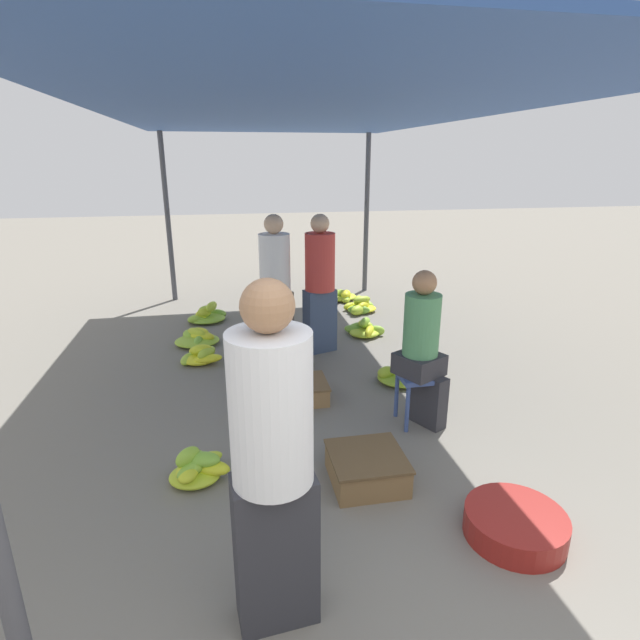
% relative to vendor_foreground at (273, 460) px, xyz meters
% --- Properties ---
extents(canopy_post_back_left, '(0.08, 0.08, 2.60)m').
position_rel_vendor_foreground_xyz_m(canopy_post_back_left, '(-1.01, 6.25, 0.39)').
color(canopy_post_back_left, '#4C4C51').
rests_on(canopy_post_back_left, ground).
extents(canopy_post_back_right, '(0.08, 0.08, 2.60)m').
position_rel_vendor_foreground_xyz_m(canopy_post_back_right, '(2.21, 6.25, 0.39)').
color(canopy_post_back_right, '#4C4C51').
rests_on(canopy_post_back_right, ground).
extents(canopy_tarp, '(3.62, 6.99, 0.04)m').
position_rel_vendor_foreground_xyz_m(canopy_tarp, '(0.60, 2.96, 1.71)').
color(canopy_tarp, '#33569E').
rests_on(canopy_tarp, canopy_post_front_left).
extents(vendor_foreground, '(0.41, 0.41, 1.76)m').
position_rel_vendor_foreground_xyz_m(vendor_foreground, '(0.00, 0.00, 0.00)').
color(vendor_foreground, '#2D2D33').
rests_on(vendor_foreground, ground).
extents(stool, '(0.34, 0.34, 0.46)m').
position_rel_vendor_foreground_xyz_m(stool, '(1.40, 1.72, -0.54)').
color(stool, '#384C84').
rests_on(stool, ground).
extents(vendor_seated, '(0.46, 0.46, 1.36)m').
position_rel_vendor_foreground_xyz_m(vendor_seated, '(1.42, 1.71, -0.20)').
color(vendor_seated, '#2D2D33').
rests_on(vendor_seated, ground).
extents(basin_black, '(0.61, 0.61, 0.16)m').
position_rel_vendor_foreground_xyz_m(basin_black, '(1.49, 0.29, -0.83)').
color(basin_black, maroon).
rests_on(basin_black, ground).
extents(banana_pile_left_0, '(0.46, 0.43, 0.27)m').
position_rel_vendor_foreground_xyz_m(banana_pile_left_0, '(-0.45, 1.22, -0.81)').
color(banana_pile_left_0, '#85BA34').
rests_on(banana_pile_left_0, ground).
extents(banana_pile_left_1, '(0.50, 0.42, 0.21)m').
position_rel_vendor_foreground_xyz_m(banana_pile_left_1, '(-0.52, 3.46, -0.83)').
color(banana_pile_left_1, '#9DC330').
rests_on(banana_pile_left_1, ground).
extents(banana_pile_left_2, '(0.55, 0.61, 0.20)m').
position_rel_vendor_foreground_xyz_m(banana_pile_left_2, '(-0.56, 4.08, -0.84)').
color(banana_pile_left_2, '#79B536').
rests_on(banana_pile_left_2, ground).
extents(banana_pile_left_3, '(0.58, 0.50, 0.28)m').
position_rel_vendor_foreground_xyz_m(banana_pile_left_3, '(-0.47, 4.96, -0.82)').
color(banana_pile_left_3, yellow).
rests_on(banana_pile_left_3, ground).
extents(banana_pile_right_0, '(0.53, 0.62, 0.25)m').
position_rel_vendor_foreground_xyz_m(banana_pile_right_0, '(1.80, 5.00, -0.83)').
color(banana_pile_right_0, '#A5C62F').
rests_on(banana_pile_right_0, ground).
extents(banana_pile_right_1, '(0.54, 0.48, 0.24)m').
position_rel_vendor_foreground_xyz_m(banana_pile_right_1, '(1.59, 3.98, -0.83)').
color(banana_pile_right_1, '#8ABC33').
rests_on(banana_pile_right_1, ground).
extents(banana_pile_right_2, '(0.58, 0.58, 0.19)m').
position_rel_vendor_foreground_xyz_m(banana_pile_right_2, '(1.64, 5.71, -0.85)').
color(banana_pile_right_2, '#ADCA2D').
rests_on(banana_pile_right_2, ground).
extents(banana_pile_right_3, '(0.68, 0.49, 0.31)m').
position_rel_vendor_foreground_xyz_m(banana_pile_right_3, '(1.63, 2.51, -0.83)').
color(banana_pile_right_3, '#8BBC33').
rests_on(banana_pile_right_3, ground).
extents(crate_near, '(0.53, 0.53, 0.22)m').
position_rel_vendor_foreground_xyz_m(crate_near, '(0.75, 0.98, -0.80)').
color(crate_near, brown).
rests_on(crate_near, ground).
extents(crate_mid, '(0.46, 0.46, 0.22)m').
position_rel_vendor_foreground_xyz_m(crate_mid, '(0.38, 3.00, -0.80)').
color(crate_mid, '#9E7A4C').
rests_on(crate_mid, ground).
extents(crate_far, '(0.46, 0.46, 0.19)m').
position_rel_vendor_foreground_xyz_m(crate_far, '(0.50, 2.34, -0.82)').
color(crate_far, olive).
rests_on(crate_far, ground).
extents(shopper_walking_mid, '(0.45, 0.45, 1.64)m').
position_rel_vendor_foreground_xyz_m(shopper_walking_mid, '(0.38, 3.54, -0.06)').
color(shopper_walking_mid, '#4C4238').
rests_on(shopper_walking_mid, ground).
extents(shopper_walking_far, '(0.44, 0.44, 1.63)m').
position_rel_vendor_foreground_xyz_m(shopper_walking_far, '(0.90, 3.57, -0.07)').
color(shopper_walking_far, '#384766').
rests_on(shopper_walking_far, ground).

